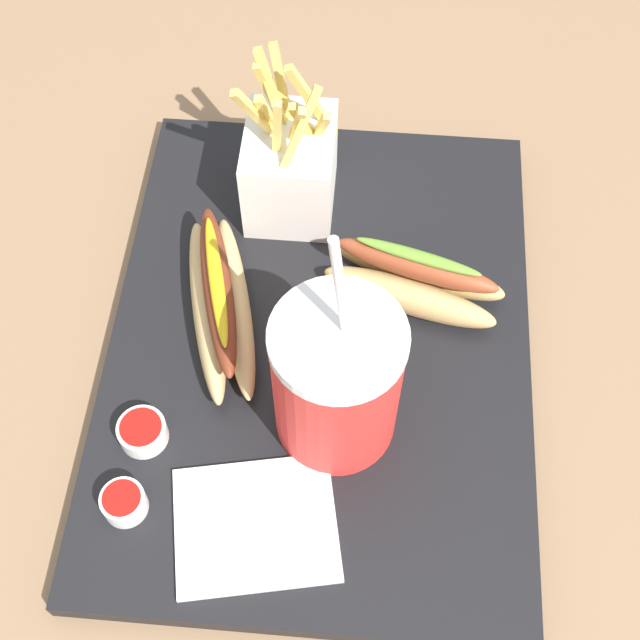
{
  "coord_description": "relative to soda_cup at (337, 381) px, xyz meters",
  "views": [
    {
      "loc": [
        -0.37,
        -0.03,
        0.67
      ],
      "look_at": [
        0.0,
        0.0,
        0.05
      ],
      "focal_mm": 48.83,
      "sensor_mm": 36.0,
      "label": 1
    }
  ],
  "objects": [
    {
      "name": "ground_plane",
      "position": [
        0.08,
        0.02,
        -0.1
      ],
      "size": [
        2.4,
        2.4,
        0.02
      ],
      "primitive_type": "cube",
      "color": "#8C6B4C"
    },
    {
      "name": "food_tray",
      "position": [
        0.08,
        0.02,
        -0.08
      ],
      "size": [
        0.48,
        0.36,
        0.02
      ],
      "primitive_type": "cube",
      "color": "black",
      "rests_on": "ground_plane"
    },
    {
      "name": "soda_cup",
      "position": [
        0.0,
        0.0,
        0.0
      ],
      "size": [
        0.1,
        0.1,
        0.24
      ],
      "color": "red",
      "rests_on": "food_tray"
    },
    {
      "name": "fries_basket",
      "position": [
        0.22,
        0.06,
        -0.02
      ],
      "size": [
        0.09,
        0.08,
        0.16
      ],
      "color": "white",
      "rests_on": "food_tray"
    },
    {
      "name": "hot_dog_1",
      "position": [
        0.09,
        0.1,
        -0.04
      ],
      "size": [
        0.19,
        0.09,
        0.06
      ],
      "color": "#DBB775",
      "rests_on": "food_tray"
    },
    {
      "name": "hot_dog_2",
      "position": [
        0.13,
        -0.06,
        -0.05
      ],
      "size": [
        0.1,
        0.16,
        0.06
      ],
      "color": "tan",
      "rests_on": "food_tray"
    },
    {
      "name": "ketchup_cup_1",
      "position": [
        -0.03,
        0.15,
        -0.06
      ],
      "size": [
        0.04,
        0.04,
        0.02
      ],
      "color": "white",
      "rests_on": "food_tray"
    },
    {
      "name": "ketchup_cup_2",
      "position": [
        -0.09,
        0.15,
        -0.06
      ],
      "size": [
        0.03,
        0.03,
        0.02
      ],
      "color": "white",
      "rests_on": "food_tray"
    },
    {
      "name": "napkin_stack",
      "position": [
        -0.09,
        0.05,
        -0.07
      ],
      "size": [
        0.12,
        0.14,
        0.0
      ],
      "primitive_type": "cube",
      "rotation": [
        0.0,
        0.0,
        0.2
      ],
      "color": "white",
      "rests_on": "food_tray"
    }
  ]
}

